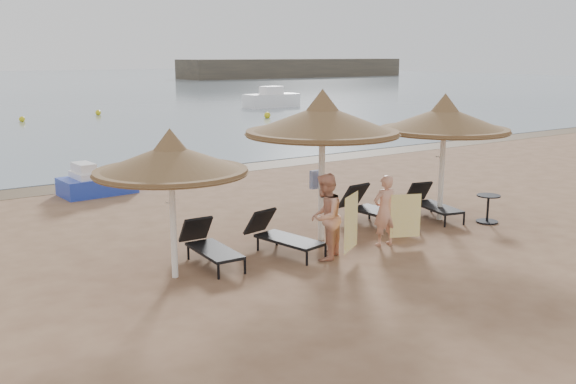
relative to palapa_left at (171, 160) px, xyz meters
name	(u,v)px	position (x,y,z in m)	size (l,w,h in m)	color
ground	(329,253)	(3.13, -0.40, -2.10)	(160.00, 160.00, 0.00)	#8D674B
wet_sand_strip	(147,178)	(3.13, 9.00, -2.09)	(200.00, 1.60, 0.01)	brown
palapa_left	(171,160)	(0.00, 0.00, 0.00)	(2.66, 2.66, 2.63)	white
palapa_center	(322,121)	(3.54, 0.42, 0.42)	(3.19, 3.19, 3.16)	white
palapa_right	(444,120)	(6.88, 0.18, 0.27)	(3.00, 3.00, 2.97)	white
lounger_far_left	(209,244)	(0.88, 0.40, -1.75)	(0.64, 1.76, 0.78)	black
lounger_near_left	(280,235)	(2.36, 0.19, -1.74)	(0.92, 1.84, 0.79)	black
lounger_near_right	(374,208)	(5.29, 0.71, -1.70)	(0.85, 2.02, 0.88)	black
lounger_far_right	(431,203)	(6.92, 0.48, -1.75)	(0.93, 1.81, 0.77)	black
side_table	(488,210)	(7.60, -0.64, -1.79)	(0.54, 0.54, 0.65)	black
person_left	(325,210)	(2.81, -0.65, -1.14)	(0.88, 0.57, 1.92)	#E29D7C
person_right	(385,205)	(4.36, -0.63, -1.25)	(0.78, 0.51, 1.70)	#E29D7C
towel_left	(351,222)	(3.16, -1.00, -1.35)	(0.67, 0.42, 1.08)	yellow
towel_right	(406,216)	(4.71, -0.88, -1.47)	(0.60, 0.28, 0.90)	yellow
bag_patterned	(316,179)	(3.54, 0.60, -0.83)	(0.31, 0.12, 0.39)	silver
bag_dark	(326,189)	(3.54, 0.26, -0.98)	(0.24, 0.10, 0.33)	black
pedal_boat	(96,182)	(1.07, 7.56, -1.76)	(2.04, 1.30, 0.92)	#243EB8
buoy_mid	(98,113)	(8.71, 30.81, -1.92)	(0.35, 0.35, 0.35)	yellow
buoy_right	(267,115)	(16.56, 23.00, -1.90)	(0.39, 0.39, 0.39)	yellow
buoy_extra	(22,119)	(3.74, 29.17, -1.93)	(0.34, 0.34, 0.34)	yellow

